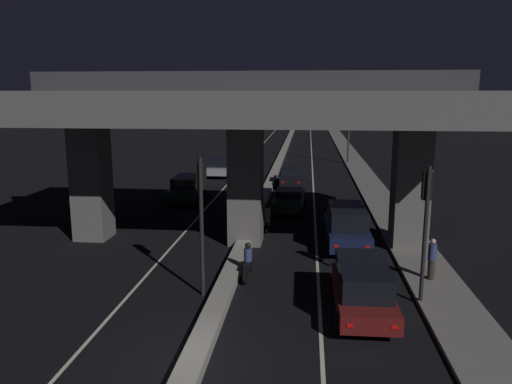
{
  "coord_description": "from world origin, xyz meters",
  "views": [
    {
      "loc": [
        2.87,
        -11.83,
        7.12
      ],
      "look_at": [
        -0.17,
        17.62,
        1.22
      ],
      "focal_mm": 35.0,
      "sensor_mm": 36.0,
      "label": 1
    }
  ],
  "objects_px": {
    "street_lamp": "(346,120)",
    "car_dark_green_third": "(289,200)",
    "car_silver_second_oncoming": "(220,167)",
    "traffic_light_left_of_median": "(202,202)",
    "car_black_fourth": "(291,177)",
    "pedestrian_on_sidewalk": "(432,259)",
    "car_dark_red_lead": "(362,286)",
    "car_dark_blue_second": "(347,226)",
    "traffic_light_right_of_median": "(426,211)",
    "car_dark_green_lead_oncoming": "(187,188)",
    "motorcycle_black_filtering_near": "(248,263)",
    "motorcycle_white_filtering_mid": "(267,219)"
  },
  "relations": [
    {
      "from": "traffic_light_left_of_median",
      "to": "motorcycle_black_filtering_near",
      "type": "relative_size",
      "value": 2.5
    },
    {
      "from": "motorcycle_black_filtering_near",
      "to": "car_dark_blue_second",
      "type": "bearing_deg",
      "value": -39.54
    },
    {
      "from": "traffic_light_left_of_median",
      "to": "car_dark_red_lead",
      "type": "bearing_deg",
      "value": -9.42
    },
    {
      "from": "car_dark_green_third",
      "to": "car_dark_green_lead_oncoming",
      "type": "xyz_separation_m",
      "value": [
        -6.92,
        2.33,
        0.15
      ]
    },
    {
      "from": "motorcycle_black_filtering_near",
      "to": "pedestrian_on_sidewalk",
      "type": "height_order",
      "value": "pedestrian_on_sidewalk"
    },
    {
      "from": "traffic_light_right_of_median",
      "to": "car_dark_green_third",
      "type": "height_order",
      "value": "traffic_light_right_of_median"
    },
    {
      "from": "car_black_fourth",
      "to": "car_dark_red_lead",
      "type": "bearing_deg",
      "value": -173.9
    },
    {
      "from": "car_dark_green_third",
      "to": "car_silver_second_oncoming",
      "type": "relative_size",
      "value": 1.03
    },
    {
      "from": "car_dark_blue_second",
      "to": "car_dark_green_third",
      "type": "relative_size",
      "value": 1.06
    },
    {
      "from": "traffic_light_right_of_median",
      "to": "car_black_fourth",
      "type": "distance_m",
      "value": 22.3
    },
    {
      "from": "traffic_light_left_of_median",
      "to": "traffic_light_right_of_median",
      "type": "bearing_deg",
      "value": 0.02
    },
    {
      "from": "car_black_fourth",
      "to": "motorcycle_black_filtering_near",
      "type": "distance_m",
      "value": 19.82
    },
    {
      "from": "traffic_light_right_of_median",
      "to": "car_dark_blue_second",
      "type": "distance_m",
      "value": 7.03
    },
    {
      "from": "car_black_fourth",
      "to": "traffic_light_right_of_median",
      "type": "bearing_deg",
      "value": -168.25
    },
    {
      "from": "traffic_light_right_of_median",
      "to": "motorcycle_black_filtering_near",
      "type": "relative_size",
      "value": 2.4
    },
    {
      "from": "traffic_light_left_of_median",
      "to": "car_dark_green_third",
      "type": "bearing_deg",
      "value": 78.88
    },
    {
      "from": "traffic_light_left_of_median",
      "to": "car_dark_green_lead_oncoming",
      "type": "bearing_deg",
      "value": 105.7
    },
    {
      "from": "traffic_light_right_of_median",
      "to": "car_dark_green_lead_oncoming",
      "type": "xyz_separation_m",
      "value": [
        -11.93,
        15.45,
        -2.39
      ]
    },
    {
      "from": "car_silver_second_oncoming",
      "to": "motorcycle_black_filtering_near",
      "type": "bearing_deg",
      "value": 15.2
    },
    {
      "from": "traffic_light_left_of_median",
      "to": "car_dark_green_third",
      "type": "xyz_separation_m",
      "value": [
        2.58,
        13.12,
        -2.68
      ]
    },
    {
      "from": "motorcycle_black_filtering_near",
      "to": "pedestrian_on_sidewalk",
      "type": "bearing_deg",
      "value": -85.71
    },
    {
      "from": "traffic_light_right_of_median",
      "to": "motorcycle_black_filtering_near",
      "type": "xyz_separation_m",
      "value": [
        -6.18,
        1.75,
        -2.66
      ]
    },
    {
      "from": "car_dark_green_third",
      "to": "pedestrian_on_sidewalk",
      "type": "xyz_separation_m",
      "value": [
        5.82,
        -11.15,
        0.22
      ]
    },
    {
      "from": "car_black_fourth",
      "to": "pedestrian_on_sidewalk",
      "type": "bearing_deg",
      "value": -164.74
    },
    {
      "from": "street_lamp",
      "to": "car_dark_green_lead_oncoming",
      "type": "xyz_separation_m",
      "value": [
        -11.83,
        -19.41,
        -3.55
      ]
    },
    {
      "from": "street_lamp",
      "to": "motorcycle_black_filtering_near",
      "type": "relative_size",
      "value": 3.74
    },
    {
      "from": "pedestrian_on_sidewalk",
      "to": "car_dark_green_third",
      "type": "bearing_deg",
      "value": 117.57
    },
    {
      "from": "motorcycle_black_filtering_near",
      "to": "car_black_fourth",
      "type": "bearing_deg",
      "value": -0.34
    },
    {
      "from": "street_lamp",
      "to": "car_dark_green_third",
      "type": "distance_m",
      "value": 22.6
    },
    {
      "from": "car_silver_second_oncoming",
      "to": "traffic_light_left_of_median",
      "type": "bearing_deg",
      "value": 11.33
    },
    {
      "from": "car_dark_green_third",
      "to": "car_dark_red_lead",
      "type": "bearing_deg",
      "value": -166.15
    },
    {
      "from": "traffic_light_right_of_median",
      "to": "motorcycle_white_filtering_mid",
      "type": "xyz_separation_m",
      "value": [
        -5.98,
        8.71,
        -2.65
      ]
    },
    {
      "from": "car_dark_blue_second",
      "to": "motorcycle_black_filtering_near",
      "type": "distance_m",
      "value": 6.18
    },
    {
      "from": "street_lamp",
      "to": "motorcycle_white_filtering_mid",
      "type": "relative_size",
      "value": 4.35
    },
    {
      "from": "car_dark_red_lead",
      "to": "car_dark_green_third",
      "type": "bearing_deg",
      "value": 10.94
    },
    {
      "from": "street_lamp",
      "to": "car_silver_second_oncoming",
      "type": "distance_m",
      "value": 15.11
    },
    {
      "from": "car_dark_red_lead",
      "to": "motorcycle_white_filtering_mid",
      "type": "relative_size",
      "value": 2.7
    },
    {
      "from": "car_black_fourth",
      "to": "pedestrian_on_sidewalk",
      "type": "height_order",
      "value": "pedestrian_on_sidewalk"
    },
    {
      "from": "traffic_light_left_of_median",
      "to": "car_dark_blue_second",
      "type": "height_order",
      "value": "traffic_light_left_of_median"
    },
    {
      "from": "car_dark_green_third",
      "to": "motorcycle_black_filtering_near",
      "type": "height_order",
      "value": "motorcycle_black_filtering_near"
    },
    {
      "from": "car_dark_red_lead",
      "to": "street_lamp",
      "type": "bearing_deg",
      "value": -4.02
    },
    {
      "from": "street_lamp",
      "to": "pedestrian_on_sidewalk",
      "type": "bearing_deg",
      "value": -88.41
    },
    {
      "from": "traffic_light_right_of_median",
      "to": "street_lamp",
      "type": "distance_m",
      "value": 34.88
    },
    {
      "from": "street_lamp",
      "to": "car_dark_green_third",
      "type": "height_order",
      "value": "street_lamp"
    },
    {
      "from": "car_dark_red_lead",
      "to": "car_dark_green_lead_oncoming",
      "type": "bearing_deg",
      "value": 30.19
    },
    {
      "from": "car_silver_second_oncoming",
      "to": "car_dark_green_third",
      "type": "bearing_deg",
      "value": 30.09
    },
    {
      "from": "traffic_light_right_of_median",
      "to": "car_dark_blue_second",
      "type": "xyz_separation_m",
      "value": [
        -2.05,
        6.33,
        -2.27
      ]
    },
    {
      "from": "car_dark_red_lead",
      "to": "motorcycle_white_filtering_mid",
      "type": "xyz_separation_m",
      "value": [
        -3.91,
        9.62,
        -0.27
      ]
    },
    {
      "from": "car_dark_red_lead",
      "to": "car_dark_blue_second",
      "type": "relative_size",
      "value": 1.02
    },
    {
      "from": "traffic_light_right_of_median",
      "to": "car_dark_green_lead_oncoming",
      "type": "distance_m",
      "value": 19.66
    }
  ]
}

